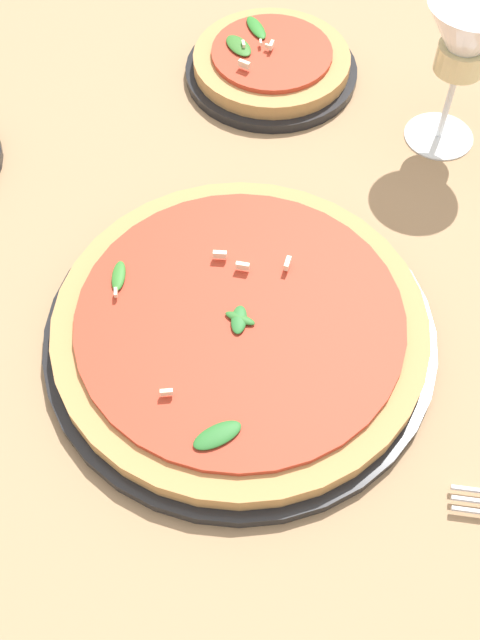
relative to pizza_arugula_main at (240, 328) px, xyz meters
The scene contains 4 objects.
ground_plane 0.04m from the pizza_arugula_main, 154.56° to the right, with size 6.00×6.00×0.00m, color #9E7A56.
pizza_arugula_main is the anchor object (origin of this frame).
pizza_personal_side 0.38m from the pizza_arugula_main, 72.96° to the right, with size 0.21×0.21×0.05m.
wine_glass 0.37m from the pizza_arugula_main, 107.08° to the right, with size 0.10×0.10×0.17m.
Camera 1 is at (-0.12, 0.36, 0.59)m, focal length 42.00 mm.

